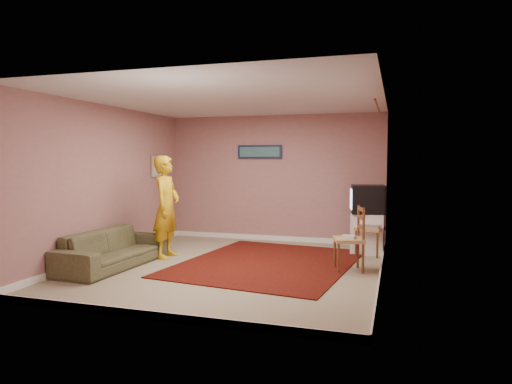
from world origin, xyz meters
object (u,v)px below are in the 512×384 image
(tv_cabinet, at_px, (367,233))
(chair_a, at_px, (370,222))
(crt_tv, at_px, (368,199))
(sofa, at_px, (113,249))
(chair_b, at_px, (349,232))
(person, at_px, (167,207))

(tv_cabinet, relative_size, chair_a, 1.37)
(tv_cabinet, xyz_separation_m, crt_tv, (-0.01, -0.00, 0.62))
(crt_tv, bearing_deg, chair_a, -82.38)
(crt_tv, relative_size, sofa, 0.33)
(chair_a, xyz_separation_m, sofa, (-3.80, -2.10, -0.31))
(crt_tv, xyz_separation_m, chair_a, (0.06, -0.20, -0.38))
(crt_tv, distance_m, chair_a, 0.43)
(tv_cabinet, bearing_deg, chair_a, -75.86)
(crt_tv, distance_m, sofa, 4.45)
(sofa, bearing_deg, chair_a, -58.42)
(chair_b, bearing_deg, tv_cabinet, 156.65)
(tv_cabinet, height_order, chair_a, chair_a)
(tv_cabinet, relative_size, person, 0.41)
(sofa, bearing_deg, chair_b, -74.07)
(chair_a, bearing_deg, person, -146.76)
(tv_cabinet, distance_m, sofa, 4.40)
(chair_a, bearing_deg, sofa, -137.67)
(sofa, distance_m, person, 1.17)
(sofa, bearing_deg, tv_cabinet, -55.84)
(chair_a, relative_size, sofa, 0.27)
(tv_cabinet, xyz_separation_m, sofa, (-3.75, -2.30, -0.07))
(chair_b, relative_size, person, 0.31)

